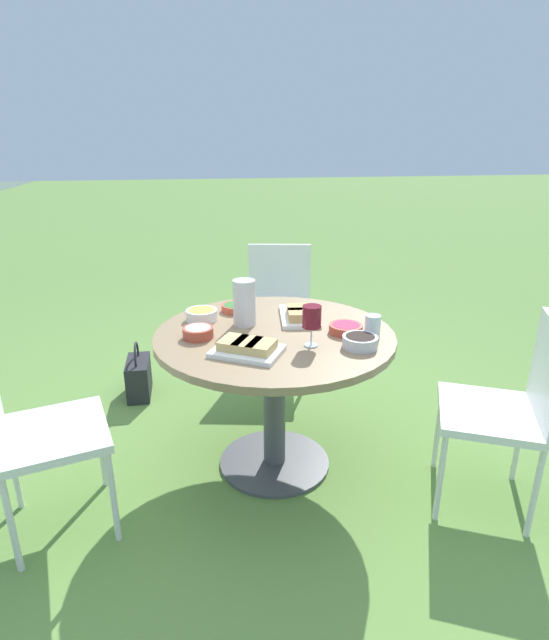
{
  "coord_description": "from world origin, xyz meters",
  "views": [
    {
      "loc": [
        -2.14,
        0.37,
        1.58
      ],
      "look_at": [
        0.0,
        0.0,
        0.79
      ],
      "focal_mm": 28.0,
      "sensor_mm": 36.0,
      "label": 1
    }
  ],
  "objects_px": {
    "water_pitcher": "(244,303)",
    "handbag": "(139,377)",
    "chair_far_back": "(512,401)",
    "chair_near_right": "(28,422)",
    "chair_near_left": "(279,299)",
    "dining_table": "(274,358)",
    "wine_glass": "(312,318)"
  },
  "relations": [
    {
      "from": "water_pitcher",
      "to": "chair_near_left",
      "type": "bearing_deg",
      "value": -19.34
    },
    {
      "from": "chair_far_back",
      "to": "chair_near_right",
      "type": "bearing_deg",
      "value": 85.06
    },
    {
      "from": "chair_near_left",
      "to": "water_pitcher",
      "type": "bearing_deg",
      "value": 160.66
    },
    {
      "from": "handbag",
      "to": "wine_glass",
      "type": "bearing_deg",
      "value": -140.93
    },
    {
      "from": "wine_glass",
      "to": "chair_far_back",
      "type": "bearing_deg",
      "value": -107.99
    },
    {
      "from": "chair_near_left",
      "to": "handbag",
      "type": "distance_m",
      "value": 1.08
    },
    {
      "from": "water_pitcher",
      "to": "wine_glass",
      "type": "distance_m",
      "value": 0.41
    },
    {
      "from": "water_pitcher",
      "to": "wine_glass",
      "type": "relative_size",
      "value": 1.22
    },
    {
      "from": "dining_table",
      "to": "chair_far_back",
      "type": "height_order",
      "value": "chair_far_back"
    },
    {
      "from": "water_pitcher",
      "to": "chair_far_back",
      "type": "bearing_deg",
      "value": -118.36
    },
    {
      "from": "chair_far_back",
      "to": "water_pitcher",
      "type": "bearing_deg",
      "value": 61.64
    },
    {
      "from": "handbag",
      "to": "water_pitcher",
      "type": "bearing_deg",
      "value": -140.88
    },
    {
      "from": "dining_table",
      "to": "handbag",
      "type": "height_order",
      "value": "dining_table"
    },
    {
      "from": "chair_far_back",
      "to": "water_pitcher",
      "type": "xyz_separation_m",
      "value": [
        0.58,
        1.08,
        0.32
      ]
    },
    {
      "from": "chair_near_right",
      "to": "chair_far_back",
      "type": "xyz_separation_m",
      "value": [
        -0.17,
        -2.0,
        0.0
      ]
    },
    {
      "from": "wine_glass",
      "to": "chair_near_left",
      "type": "bearing_deg",
      "value": -4.41
    },
    {
      "from": "chair_near_left",
      "to": "water_pitcher",
      "type": "relative_size",
      "value": 3.96
    },
    {
      "from": "chair_near_left",
      "to": "chair_near_right",
      "type": "distance_m",
      "value": 1.91
    },
    {
      "from": "dining_table",
      "to": "handbag",
      "type": "xyz_separation_m",
      "value": [
        0.88,
        0.74,
        -0.46
      ]
    },
    {
      "from": "wine_glass",
      "to": "handbag",
      "type": "relative_size",
      "value": 0.5
    },
    {
      "from": "dining_table",
      "to": "water_pitcher",
      "type": "relative_size",
      "value": 5.02
    },
    {
      "from": "chair_near_right",
      "to": "wine_glass",
      "type": "height_order",
      "value": "wine_glass"
    },
    {
      "from": "wine_glass",
      "to": "handbag",
      "type": "height_order",
      "value": "wine_glass"
    },
    {
      "from": "chair_near_right",
      "to": "handbag",
      "type": "distance_m",
      "value": 1.27
    },
    {
      "from": "dining_table",
      "to": "chair_near_right",
      "type": "xyz_separation_m",
      "value": [
        -0.29,
        1.04,
        -0.07
      ]
    },
    {
      "from": "water_pitcher",
      "to": "handbag",
      "type": "xyz_separation_m",
      "value": [
        0.76,
        0.62,
        -0.71
      ]
    },
    {
      "from": "chair_far_back",
      "to": "handbag",
      "type": "bearing_deg",
      "value": 51.67
    },
    {
      "from": "chair_near_left",
      "to": "water_pitcher",
      "type": "xyz_separation_m",
      "value": [
        -1.02,
        0.36,
        0.32
      ]
    },
    {
      "from": "chair_near_left",
      "to": "handbag",
      "type": "relative_size",
      "value": 2.42
    },
    {
      "from": "wine_glass",
      "to": "water_pitcher",
      "type": "bearing_deg",
      "value": 38.94
    },
    {
      "from": "chair_near_left",
      "to": "chair_far_back",
      "type": "height_order",
      "value": "same"
    },
    {
      "from": "chair_far_back",
      "to": "handbag",
      "type": "relative_size",
      "value": 2.42
    }
  ]
}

